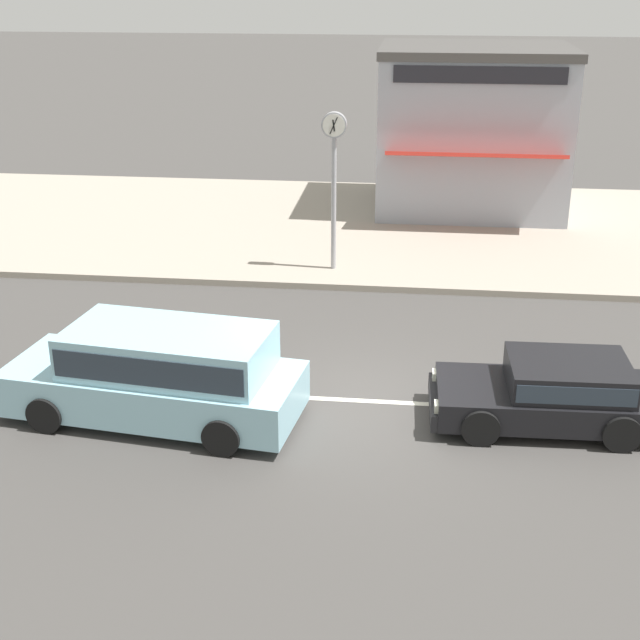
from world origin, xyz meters
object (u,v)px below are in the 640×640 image
(hatchback_black_0, at_px, (552,391))
(street_clock, at_px, (334,157))
(minivan_pale_blue_2, at_px, (160,371))
(shopfront_corner_warung, at_px, (472,128))

(hatchback_black_0, relative_size, street_clock, 0.97)
(minivan_pale_blue_2, distance_m, street_clock, 8.01)
(hatchback_black_0, height_order, minivan_pale_blue_2, minivan_pale_blue_2)
(street_clock, height_order, shopfront_corner_warung, shopfront_corner_warung)
(hatchback_black_0, bearing_deg, street_clock, 121.25)
(street_clock, bearing_deg, minivan_pale_blue_2, -105.43)
(hatchback_black_0, distance_m, minivan_pale_blue_2, 6.32)
(hatchback_black_0, distance_m, shopfront_corner_warung, 13.35)
(hatchback_black_0, xyz_separation_m, minivan_pale_blue_2, (-6.29, -0.52, 0.26))
(minivan_pale_blue_2, xyz_separation_m, street_clock, (2.07, 7.48, 1.97))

